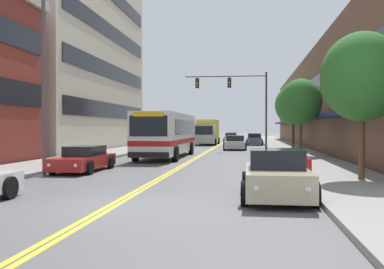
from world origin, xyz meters
TOP-DOWN VIEW (x-y plane):
  - ground_plane at (0.00, 37.00)m, footprint 240.00×240.00m
  - sidewalk_left at (-7.34, 37.00)m, footprint 3.68×106.00m
  - sidewalk_right at (7.34, 37.00)m, footprint 3.68×106.00m
  - centre_line at (0.00, 37.00)m, footprint 0.34×106.00m
  - office_tower_left at (-15.42, 28.66)m, footprint 12.08×23.91m
  - storefront_row_right at (13.41, 37.00)m, footprint 9.10×68.00m
  - city_bus at (-2.13, 18.96)m, footprint 2.84×11.64m
  - car_red_parked_left_near at (-4.27, 8.72)m, footprint 1.96×4.86m
  - car_beige_parked_right_foreground at (4.43, 1.74)m, footprint 2.04×4.18m
  - car_slate_blue_parked_right_mid at (4.30, 41.67)m, footprint 2.06×4.15m
  - car_champagne_moving_lead at (1.19, 48.32)m, footprint 2.02×4.47m
  - car_charcoal_moving_second at (0.99, 54.96)m, footprint 1.97×4.23m
  - car_silver_moving_third at (2.35, 30.04)m, footprint 2.16×4.41m
  - box_truck at (-1.55, 42.29)m, footprint 2.77×7.78m
  - traffic_signal_mast at (2.71, 28.70)m, footprint 7.58×0.38m
  - street_lamp_left_near at (-5.07, 6.73)m, footprint 1.95×0.28m
  - street_tree_right_near at (7.82, 5.72)m, footprint 3.05×3.05m
  - street_tree_right_mid at (7.22, 19.61)m, footprint 2.93×2.93m
  - street_tree_right_far at (7.90, 31.59)m, footprint 3.50×3.50m
  - fire_hydrant at (5.95, 6.05)m, footprint 0.29×0.21m

SIDE VIEW (x-z plane):
  - ground_plane at x=0.00m, z-range 0.00..0.00m
  - centre_line at x=0.00m, z-range 0.00..0.01m
  - sidewalk_left at x=-7.34m, z-range 0.00..0.16m
  - sidewalk_right at x=7.34m, z-range 0.00..0.16m
  - fire_hydrant at x=5.95m, z-range 0.16..0.92m
  - car_red_parked_left_near at x=-4.27m, z-range -0.04..1.18m
  - car_silver_moving_third at x=2.35m, z-range -0.06..1.31m
  - car_charcoal_moving_second at x=0.99m, z-range -0.05..1.33m
  - car_slate_blue_parked_right_mid at x=4.30m, z-range -0.06..1.36m
  - car_champagne_moving_lead at x=1.19m, z-range -0.04..1.34m
  - car_beige_parked_right_foreground at x=4.43m, z-range -0.06..1.39m
  - box_truck at x=-1.55m, z-range 0.04..3.15m
  - city_bus at x=-2.13m, z-range 0.20..3.28m
  - street_tree_right_mid at x=7.22m, z-range 1.22..6.58m
  - street_tree_right_near at x=7.82m, z-range 1.23..6.76m
  - street_tree_right_far at x=7.90m, z-range 1.27..7.35m
  - storefront_row_right at x=13.41m, z-range 0.00..9.44m
  - street_lamp_left_near at x=-5.07m, z-range 0.72..9.39m
  - traffic_signal_mast at x=2.71m, z-range 1.57..8.80m
  - office_tower_left at x=-15.42m, z-range 0.00..26.16m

